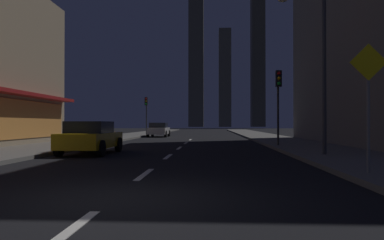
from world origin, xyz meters
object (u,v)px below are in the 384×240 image
(car_parked_near, at_px, (91,137))
(traffic_light_near_right, at_px, (278,91))
(traffic_light_far_left, at_px, (146,107))
(pedestrian_crossing_sign, at_px, (368,96))
(fire_hydrant_far_left, at_px, (95,137))
(street_lamp_right, at_px, (303,29))
(car_parked_far, at_px, (159,130))

(car_parked_near, distance_m, traffic_light_near_right, 10.42)
(traffic_light_near_right, distance_m, traffic_light_far_left, 22.63)
(traffic_light_near_right, height_order, pedestrian_crossing_sign, traffic_light_near_right)
(fire_hydrant_far_left, distance_m, traffic_light_near_right, 12.16)
(traffic_light_far_left, distance_m, pedestrian_crossing_sign, 33.01)
(street_lamp_right, bearing_deg, car_parked_near, 170.90)
(car_parked_near, relative_size, traffic_light_near_right, 1.01)
(traffic_light_near_right, xyz_separation_m, traffic_light_far_left, (-11.00, 19.78, 0.00))
(car_parked_near, bearing_deg, car_parked_far, 90.00)
(car_parked_near, xyz_separation_m, street_lamp_right, (8.98, -1.44, 4.33))
(traffic_light_far_left, bearing_deg, street_lamp_right, -67.03)
(street_lamp_right, height_order, pedestrian_crossing_sign, street_lamp_right)
(fire_hydrant_far_left, relative_size, traffic_light_far_left, 0.16)
(fire_hydrant_far_left, distance_m, street_lamp_right, 15.23)
(car_parked_near, height_order, pedestrian_crossing_sign, pedestrian_crossing_sign)
(traffic_light_near_right, bearing_deg, pedestrian_crossing_sign, -89.49)
(street_lamp_right, relative_size, pedestrian_crossing_sign, 2.09)
(car_parked_near, height_order, traffic_light_far_left, traffic_light_far_left)
(car_parked_far, xyz_separation_m, street_lamp_right, (8.98, -22.30, 4.33))
(fire_hydrant_far_left, distance_m, pedestrian_crossing_sign, 18.60)
(fire_hydrant_far_left, distance_m, traffic_light_far_left, 16.77)
(traffic_light_far_left, xyz_separation_m, pedestrian_crossing_sign, (11.10, -31.07, -1.18))
(traffic_light_near_right, height_order, traffic_light_far_left, same)
(traffic_light_far_left, bearing_deg, traffic_light_near_right, -60.92)
(traffic_light_far_left, distance_m, street_lamp_right, 27.94)
(traffic_light_near_right, height_order, street_lamp_right, street_lamp_right)
(traffic_light_far_left, relative_size, pedestrian_crossing_sign, 1.33)
(fire_hydrant_far_left, xyz_separation_m, traffic_light_near_right, (11.40, -3.24, 2.74))
(pedestrian_crossing_sign, bearing_deg, traffic_light_far_left, 109.66)
(car_parked_far, bearing_deg, pedestrian_crossing_sign, -71.63)
(traffic_light_far_left, bearing_deg, car_parked_near, -85.52)
(fire_hydrant_far_left, relative_size, traffic_light_near_right, 0.16)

